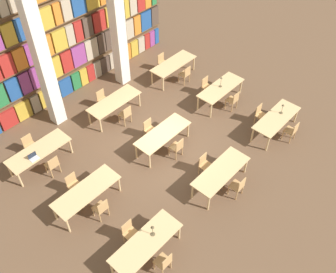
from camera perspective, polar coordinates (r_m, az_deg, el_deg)
ground_plane at (r=14.66m, az=-0.78°, el=-1.39°), size 40.00×40.00×0.00m
bookshelf_bank at (r=16.39m, az=-15.27°, el=14.50°), size 10.89×0.35×5.50m
pillar_left at (r=14.60m, az=-18.66°, el=11.14°), size 0.50×0.50×6.00m
pillar_center at (r=16.34m, az=-7.77°, el=16.92°), size 0.50×0.50×6.00m
reading_table_0 at (r=11.40m, az=-3.36°, el=-15.96°), size 2.34×0.86×0.77m
chair_0 at (r=11.34m, az=-0.61°, el=-18.59°), size 0.42×0.40×0.90m
chair_1 at (r=11.85m, az=-5.84°, el=-14.33°), size 0.42×0.40×0.90m
desk_lamp_0 at (r=11.19m, az=-2.37°, el=-13.90°), size 0.14×0.14×0.45m
reading_table_1 at (r=13.01m, az=8.05°, el=-5.40°), size 2.34×0.86×0.77m
chair_2 at (r=12.98m, az=10.62°, el=-7.45°), size 0.42×0.40×0.90m
chair_3 at (r=13.43m, az=5.65°, el=-4.28°), size 0.42×0.40×0.90m
reading_table_2 at (r=15.35m, az=16.20°, el=2.60°), size 2.34×0.86×0.77m
chair_4 at (r=15.32m, az=18.34°, el=0.85°), size 0.42×0.40×0.90m
chair_5 at (r=15.70m, az=13.90°, el=3.31°), size 0.42×0.40×0.90m
desk_lamp_1 at (r=15.35m, az=17.07°, el=4.29°), size 0.14×0.14×0.45m
reading_table_3 at (r=12.66m, az=-12.33°, el=-8.27°), size 2.34×0.86×0.77m
chair_6 at (r=12.44m, az=-10.15°, el=-10.69°), size 0.42×0.40×0.90m
chair_7 at (r=13.21m, az=-14.17°, el=-7.08°), size 0.42×0.40×0.90m
reading_table_4 at (r=14.12m, az=-0.80°, el=0.33°), size 2.34×0.86×0.77m
chair_8 at (r=13.94m, az=1.40°, el=-1.61°), size 0.42×0.40×0.90m
chair_9 at (r=14.62m, az=-2.80°, el=1.13°), size 0.42×0.40×0.90m
reading_table_5 at (r=16.36m, az=8.03°, el=7.22°), size 2.34×0.86×0.77m
chair_10 at (r=16.17m, az=9.90°, el=5.51°), size 0.42×0.40×0.90m
chair_11 at (r=16.76m, az=5.91°, el=7.66°), size 0.42×0.40×0.90m
desk_lamp_2 at (r=16.14m, az=8.09°, el=8.49°), size 0.14×0.14×0.50m
reading_table_6 at (r=14.29m, az=-19.11°, el=-2.18°), size 2.34×0.86×0.77m
chair_12 at (r=13.98m, az=-17.18°, el=-4.12°), size 0.42×0.40×0.90m
chair_13 at (r=14.93m, az=-20.28°, el=-1.24°), size 0.42×0.40×0.90m
laptop at (r=13.98m, az=-19.78°, el=-3.06°), size 0.32×0.22×0.21m
reading_table_7 at (r=15.66m, az=-8.19°, el=5.19°), size 2.34×0.86×0.77m
chair_14 at (r=15.34m, az=-6.48°, el=3.39°), size 0.42×0.40×0.90m
chair_15 at (r=16.21m, az=-9.93°, el=5.63°), size 0.42×0.40×0.90m
reading_table_8 at (r=17.66m, az=0.83°, el=10.91°), size 2.34×0.86×0.77m
chair_16 at (r=17.41m, az=2.66°, el=9.50°), size 0.42×0.40×0.90m
chair_17 at (r=18.18m, az=-0.82°, el=11.27°), size 0.42×0.40×0.90m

